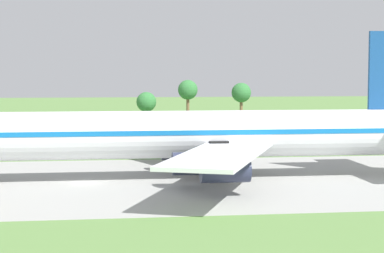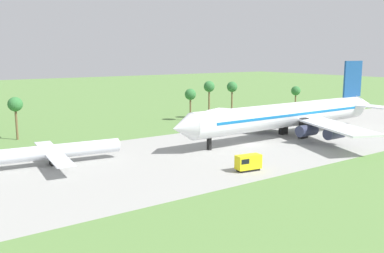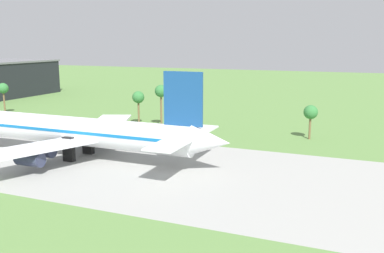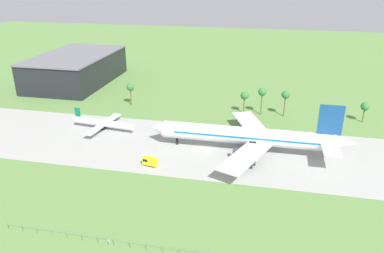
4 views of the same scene
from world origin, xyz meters
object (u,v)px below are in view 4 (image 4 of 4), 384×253
jet_airliner (250,136)px  baggage_tug (150,161)px  regional_aircraft (103,123)px  no_stopping_sign (109,242)px  terminal_building (76,68)px

jet_airliner → baggage_tug: size_ratio=14.14×
regional_aircraft → no_stopping_sign: regional_aircraft is taller
terminal_building → baggage_tug: bearing=-50.4°
jet_airliner → no_stopping_sign: bearing=-116.8°
baggage_tug → regional_aircraft: bearing=137.8°
baggage_tug → terminal_building: bearing=129.6°
baggage_tug → terminal_building: size_ratio=0.08×
jet_airliner → terminal_building: size_ratio=1.16×
no_stopping_sign → jet_airliner: bearing=63.2°
no_stopping_sign → terminal_building: (-73.31, 124.30, 7.00)m
jet_airliner → no_stopping_sign: 63.60m
baggage_tug → terminal_building: terminal_building is taller
regional_aircraft → jet_airliner: bearing=-7.2°
regional_aircraft → terminal_building: bearing=125.6°
jet_airliner → no_stopping_sign: jet_airliner is taller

